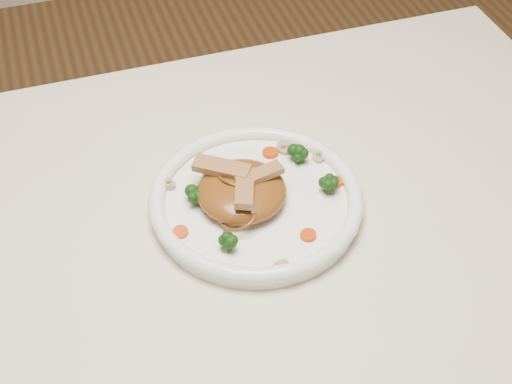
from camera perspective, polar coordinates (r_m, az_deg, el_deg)
name	(u,v)px	position (r m, az deg, el deg)	size (l,w,h in m)	color
table	(209,302)	(0.96, -3.69, -8.54)	(1.20, 0.80, 0.75)	beige
plate	(256,204)	(0.93, 0.00, -0.96)	(0.27, 0.27, 0.02)	white
noodle_mound	(241,191)	(0.91, -1.14, 0.08)	(0.11, 0.11, 0.04)	brown
chicken_a	(260,175)	(0.90, 0.29, 1.34)	(0.06, 0.02, 0.01)	#AB7E50
chicken_b	(222,168)	(0.91, -2.68, 1.89)	(0.07, 0.02, 0.01)	#AB7E50
chicken_c	(244,188)	(0.88, -0.91, 0.31)	(0.07, 0.02, 0.01)	#AB7E50
broccoli_0	(300,153)	(0.96, 3.43, 3.04)	(0.02, 0.02, 0.03)	#133A0C
broccoli_1	(197,195)	(0.91, -4.62, -0.22)	(0.02, 0.02, 0.03)	#133A0C
broccoli_2	(226,241)	(0.86, -2.34, -3.86)	(0.02, 0.02, 0.03)	#133A0C
broccoli_3	(330,183)	(0.93, 5.78, 0.71)	(0.03, 0.03, 0.03)	#133A0C
carrot_0	(270,153)	(0.98, 1.12, 3.09)	(0.02, 0.02, 0.01)	red
carrot_1	(180,232)	(0.88, -5.90, -3.12)	(0.02, 0.02, 0.01)	red
carrot_2	(336,182)	(0.95, 6.21, 0.82)	(0.02, 0.02, 0.01)	red
carrot_3	(202,165)	(0.97, -4.22, 2.11)	(0.02, 0.02, 0.01)	red
carrot_4	(308,235)	(0.88, 4.08, -3.37)	(0.02, 0.02, 0.01)	red
mushroom_0	(281,268)	(0.84, 1.93, -5.89)	(0.02, 0.02, 0.01)	#BAAC8C
mushroom_1	(319,156)	(0.98, 4.91, 2.81)	(0.03, 0.03, 0.01)	#BAAC8C
mushroom_2	(168,184)	(0.94, -6.84, 0.63)	(0.02, 0.02, 0.01)	#BAAC8C
mushroom_3	(284,148)	(0.99, 2.17, 3.41)	(0.02, 0.02, 0.01)	#BAAC8C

